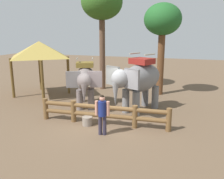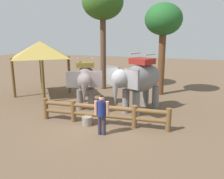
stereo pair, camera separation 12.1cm
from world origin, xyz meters
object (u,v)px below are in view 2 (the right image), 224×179
object	(u,v)px
elephant_near_left	(86,80)
tourist_woman_in_black	(102,112)
feed_bucket	(87,121)
log_fence	(103,112)
tree_far_left	(103,4)
thatched_shelter	(40,50)
elephant_center	(139,80)
tree_back_center	(163,22)

from	to	relation	value
elephant_near_left	tourist_woman_in_black	bearing A→B (deg)	-55.13
feed_bucket	log_fence	bearing A→B (deg)	25.31
tree_far_left	thatched_shelter	bearing A→B (deg)	-134.96
tree_far_left	log_fence	bearing A→B (deg)	-68.74
elephant_near_left	log_fence	bearing A→B (deg)	-49.42
log_fence	tourist_woman_in_black	distance (m)	1.20
log_fence	tree_far_left	world-z (taller)	tree_far_left
tourist_woman_in_black	thatched_shelter	world-z (taller)	thatched_shelter
thatched_shelter	feed_bucket	world-z (taller)	thatched_shelter
elephant_center	feed_bucket	bearing A→B (deg)	-123.01
log_fence	elephant_near_left	distance (m)	3.16
log_fence	tree_back_center	distance (m)	7.95
elephant_near_left	thatched_shelter	size ratio (longest dim) A/B	0.85
elephant_center	tree_back_center	bearing A→B (deg)	81.85
log_fence	elephant_center	bearing A→B (deg)	65.36
tree_far_left	tree_back_center	distance (m)	4.55
tree_back_center	feed_bucket	size ratio (longest dim) A/B	12.96
elephant_near_left	tourist_woman_in_black	xyz separation A→B (m)	(2.33, -3.34, -0.56)
elephant_near_left	tourist_woman_in_black	world-z (taller)	elephant_near_left
log_fence	tourist_woman_in_black	size ratio (longest dim) A/B	3.55
elephant_center	tree_far_left	size ratio (longest dim) A/B	0.49
tourist_woman_in_black	tree_back_center	distance (m)	8.59
elephant_near_left	thatched_shelter	distance (m)	4.37
log_fence	elephant_center	xyz separation A→B (m)	(1.11, 2.42, 1.17)
elephant_center	tourist_woman_in_black	world-z (taller)	elephant_center
log_fence	feed_bucket	xyz separation A→B (m)	(-0.67, -0.32, -0.39)
elephant_center	feed_bucket	size ratio (longest dim) A/B	7.93
elephant_near_left	tree_back_center	size ratio (longest dim) A/B	0.55
elephant_near_left	tourist_woman_in_black	distance (m)	4.12
tree_far_left	tree_back_center	xyz separation A→B (m)	(4.34, -0.29, -1.30)
feed_bucket	tourist_woman_in_black	bearing A→B (deg)	-35.52
elephant_center	tree_far_left	xyz separation A→B (m)	(-3.76, 4.38, 4.37)
log_fence	tree_back_center	size ratio (longest dim) A/B	1.02
thatched_shelter	tree_far_left	distance (m)	5.46
tree_back_center	tourist_woman_in_black	bearing A→B (deg)	-99.91
log_fence	feed_bucket	size ratio (longest dim) A/B	13.19
elephant_center	elephant_near_left	bearing A→B (deg)	-177.44
tourist_woman_in_black	feed_bucket	bearing A→B (deg)	144.48
feed_bucket	tree_far_left	bearing A→B (deg)	105.53
elephant_center	tree_far_left	world-z (taller)	tree_far_left
log_fence	tree_far_left	bearing A→B (deg)	111.26
thatched_shelter	tourist_woman_in_black	bearing A→B (deg)	-36.92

